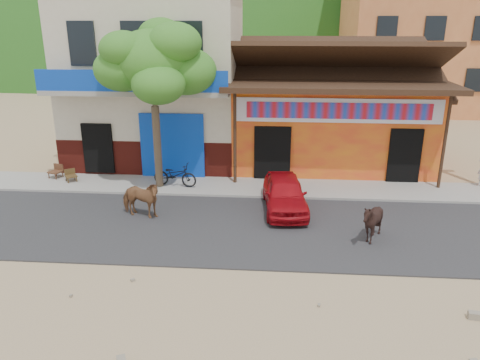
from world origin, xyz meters
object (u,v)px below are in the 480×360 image
object	(u,v)px
cow_tan	(140,199)
cow_dark	(372,222)
cafe_chair_right	(70,171)
scooter	(175,175)
cafe_chair_left	(55,166)
red_car	(285,193)
tree	(155,106)

from	to	relation	value
cow_tan	cow_dark	xyz separation A→B (m)	(7.03, -1.18, -0.02)
cow_dark	cafe_chair_right	bearing A→B (deg)	-130.46
scooter	cafe_chair_left	distance (m)	4.94
red_car	cafe_chair_left	distance (m)	9.27
cow_tan	cafe_chair_left	distance (m)	5.50
tree	cafe_chair_left	world-z (taller)	tree
cow_dark	scooter	world-z (taller)	cow_dark
cow_dark	cafe_chair_right	size ratio (longest dim) A/B	1.40
cow_tan	red_car	distance (m)	4.69
cow_dark	tree	bearing A→B (deg)	-138.08
tree	cafe_chair_right	bearing A→B (deg)	176.46
red_car	cafe_chair_right	size ratio (longest dim) A/B	3.87
cow_dark	scooter	xyz separation A→B (m)	(-6.49, 3.93, -0.08)
cow_tan	scooter	distance (m)	2.80
cafe_chair_left	tree	bearing A→B (deg)	12.28
red_car	cafe_chair_right	world-z (taller)	red_car
red_car	cafe_chair_left	world-z (taller)	red_car
tree	cow_dark	distance (m)	8.48
cow_dark	red_car	world-z (taller)	cow_dark
red_car	cow_dark	bearing A→B (deg)	-46.47
cow_tan	cafe_chair_right	world-z (taller)	cow_tan
scooter	cafe_chair_left	xyz separation A→B (m)	(-4.91, 0.58, 0.05)
cafe_chair_left	cafe_chair_right	distance (m)	0.88
tree	cow_tan	world-z (taller)	tree
cow_tan	cafe_chair_left	xyz separation A→B (m)	(-4.37, 3.33, -0.05)
tree	cow_dark	size ratio (longest dim) A/B	4.98
cow_tan	scooter	world-z (taller)	cow_tan
cafe_chair_left	cow_dark	bearing A→B (deg)	-1.54
cafe_chair_left	cafe_chair_right	xyz separation A→B (m)	(0.79, -0.37, -0.06)
cafe_chair_left	cafe_chair_right	world-z (taller)	cafe_chair_left
cow_dark	red_car	size ratio (longest dim) A/B	0.36
cow_tan	scooter	size ratio (longest dim) A/B	0.88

